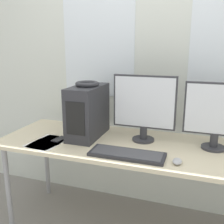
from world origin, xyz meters
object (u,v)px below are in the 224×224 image
Objects in this scene: keyboard at (127,154)px; mouse at (177,161)px; headphones at (87,84)px; monitor_right_near at (217,114)px; cell_phone at (59,139)px; monitor_main at (144,106)px; pc_tower at (88,112)px.

mouse is at bearing -2.02° from keyboard.
headphones is at bearing 158.44° from mouse.
monitor_right_near is 0.46m from mouse.
mouse is (0.72, -0.28, -0.40)m from headphones.
monitor_right_near is at bearing 56.15° from mouse.
monitor_right_near is at bearing 30.03° from keyboard.
headphones is 2.06× the size of mouse.
cell_phone is at bearing 171.90° from mouse.
monitor_right_near reaches higher than cell_phone.
monitor_main is 0.50m from mouse.
mouse is at bearing 0.98° from cell_phone.
mouse reaches higher than cell_phone.
monitor_right_near is 3.47× the size of cell_phone.
keyboard is 5.68× the size of mouse.
monitor_main is 3.69× the size of cell_phone.
keyboard is at bearing 177.98° from mouse.
pc_tower is at bearing -177.58° from monitor_right_near.
headphones is at bearing 90.00° from pc_tower.
monitor_main is 1.00× the size of keyboard.
keyboard is at bearing -97.28° from monitor_main.
monitor_main is at bearing 82.72° from keyboard.
monitor_main is at bearing 26.85° from cell_phone.
pc_tower is at bearing 145.58° from keyboard.
mouse is at bearing -123.85° from monitor_right_near.
pc_tower is 0.93× the size of monitor_right_near.
headphones is at bearing 145.50° from keyboard.
pc_tower is 3.24× the size of cell_phone.
headphones is 1.34× the size of cell_phone.
monitor_main is 0.50m from monitor_right_near.
monitor_main is 0.41m from keyboard.
keyboard is at bearing -149.97° from monitor_right_near.
cell_phone is (-0.17, -0.16, -0.41)m from headphones.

